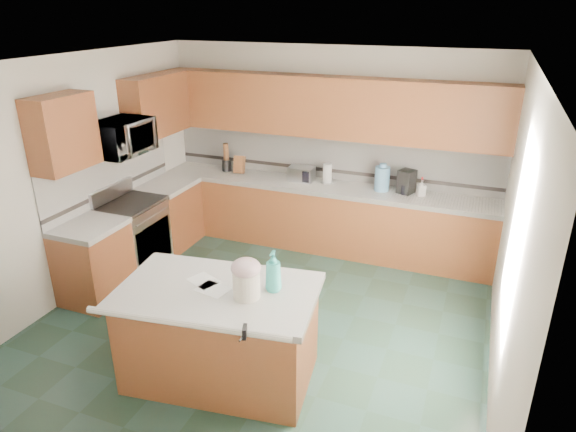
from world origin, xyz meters
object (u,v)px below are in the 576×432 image
at_px(knife_block, 239,165).
at_px(island_base, 220,336).
at_px(treat_jar, 246,284).
at_px(toaster_oven, 301,174).
at_px(island_top, 217,292).
at_px(coffee_maker, 406,182).
at_px(soap_bottle_island, 273,271).

bearing_deg(knife_block, island_base, -74.30).
height_order(treat_jar, knife_block, knife_block).
bearing_deg(toaster_oven, island_top, -85.06).
relative_size(treat_jar, coffee_maker, 0.78).
bearing_deg(island_base, soap_bottle_island, 11.22).
relative_size(toaster_oven, coffee_maker, 1.12).
bearing_deg(coffee_maker, treat_jar, -83.83).
distance_m(island_top, soap_bottle_island, 0.53).
bearing_deg(soap_bottle_island, treat_jar, -135.09).
xyz_separation_m(soap_bottle_island, knife_block, (-1.72, 2.83, -0.06)).
height_order(island_top, coffee_maker, coffee_maker).
distance_m(treat_jar, soap_bottle_island, 0.25).
relative_size(island_base, coffee_maker, 5.27).
xyz_separation_m(island_base, soap_bottle_island, (0.46, 0.16, 0.67)).
bearing_deg(island_top, toaster_oven, 88.48).
bearing_deg(island_top, soap_bottle_island, 11.22).
xyz_separation_m(island_base, coffee_maker, (1.10, 3.02, 0.64)).
height_order(soap_bottle_island, coffee_maker, soap_bottle_island).
height_order(treat_jar, soap_bottle_island, soap_bottle_island).
xyz_separation_m(knife_block, coffee_maker, (2.37, 0.03, 0.03)).
bearing_deg(island_top, knife_block, 105.33).
distance_m(island_top, toaster_oven, 3.01).
height_order(soap_bottle_island, knife_block, soap_bottle_island).
bearing_deg(knife_block, toaster_oven, -7.21).
xyz_separation_m(treat_jar, toaster_oven, (-0.61, 3.01, -0.02)).
distance_m(knife_block, coffee_maker, 2.37).
bearing_deg(island_top, island_base, -71.01).
bearing_deg(toaster_oven, island_base, -85.06).
xyz_separation_m(treat_jar, knife_block, (-1.56, 3.01, 0.01)).
bearing_deg(knife_block, treat_jar, -69.91).
xyz_separation_m(island_top, knife_block, (-1.26, 2.99, 0.16)).
bearing_deg(coffee_maker, soap_bottle_island, -81.62).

